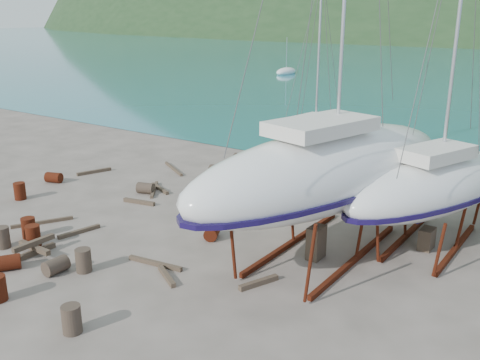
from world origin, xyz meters
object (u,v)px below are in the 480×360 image
Objects in this scene: large_sailboat_far at (436,185)px; worker at (223,204)px; small_sailboat_shore at (312,137)px; large_sailboat_near at (327,169)px.

large_sailboat_far reaches higher than worker.
large_sailboat_far is 8.35× the size of worker.
large_sailboat_far is 1.37× the size of small_sailboat_shore.
large_sailboat_near is at bearing -52.22° from small_sailboat_shore.
large_sailboat_near is 1.83× the size of small_sailboat_shore.
large_sailboat_near reaches higher than worker.
large_sailboat_near is 12.57m from small_sailboat_shore.
large_sailboat_near is 11.19× the size of worker.
worker is at bearing -139.69° from large_sailboat_far.
large_sailboat_far reaches higher than small_sailboat_shore.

